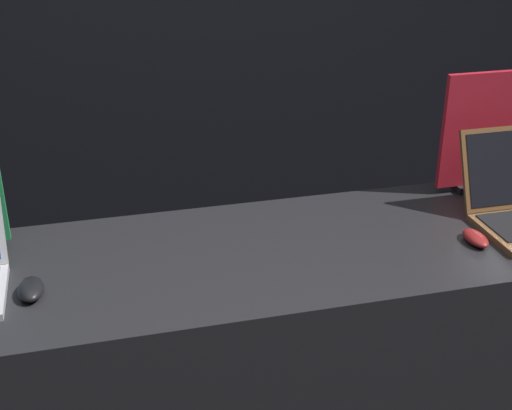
# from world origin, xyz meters

# --- Properties ---
(display_counter) EXTENTS (2.14, 0.66, 0.92)m
(display_counter) POSITION_xyz_m (0.00, 0.33, 0.46)
(display_counter) COLOR black
(display_counter) RESTS_ON ground_plane
(mouse_front) EXTENTS (0.07, 0.12, 0.04)m
(mouse_front) POSITION_xyz_m (-0.62, 0.25, 0.94)
(mouse_front) COLOR black
(mouse_front) RESTS_ON display_counter
(mouse_back) EXTENTS (0.06, 0.11, 0.03)m
(mouse_back) POSITION_xyz_m (0.65, 0.22, 0.94)
(mouse_back) COLOR maroon
(mouse_back) RESTS_ON display_counter
(promo_stand_back) EXTENTS (0.33, 0.07, 0.41)m
(promo_stand_back) POSITION_xyz_m (0.87, 0.57, 1.12)
(promo_stand_back) COLOR black
(promo_stand_back) RESTS_ON display_counter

